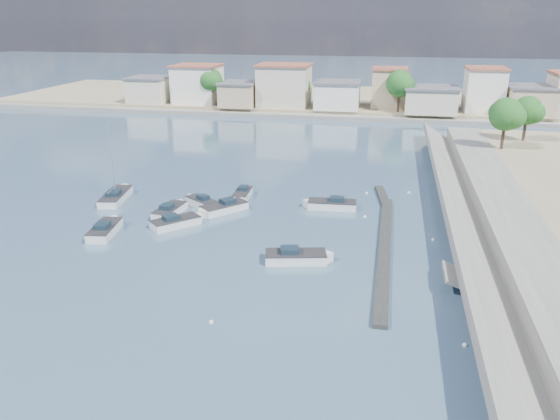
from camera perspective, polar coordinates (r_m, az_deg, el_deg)
name	(u,v)px	position (r m, az deg, el deg)	size (l,w,h in m)	color
ground	(339,160)	(77.00, 6.14, 5.21)	(400.00, 400.00, 0.00)	#324E65
seawall_walkway	(520,237)	(52.03, 23.76, -2.61)	(5.00, 90.00, 1.80)	slate
breakwater	(384,236)	(50.66, 10.83, -2.69)	(2.00, 31.02, 0.35)	black
far_shore_land	(362,101)	(127.78, 8.52, 11.24)	(160.00, 40.00, 1.40)	gray
far_shore_quay	(355,118)	(107.14, 7.82, 9.49)	(160.00, 2.50, 0.80)	slate
far_town	(413,92)	(112.16, 13.74, 11.92)	(113.01, 12.80, 8.35)	beige
shore_trees	(402,90)	(103.20, 12.58, 12.09)	(74.56, 38.32, 7.92)	#38281E
motorboat_a	(106,229)	(53.28, -17.75, -1.93)	(2.67, 5.55, 1.48)	silver
motorboat_b	(178,222)	(53.34, -10.61, -1.27)	(4.53, 4.67, 1.48)	silver
motorboat_c	(330,205)	(57.46, 5.20, 0.55)	(5.67, 2.26, 1.48)	silver
motorboat_d	(222,209)	(56.42, -6.11, 0.15)	(4.69, 5.00, 1.48)	silver
motorboat_e	(171,210)	(56.69, -11.34, -0.04)	(2.27, 5.17, 1.48)	silver
motorboat_f	(200,202)	(58.70, -8.37, 0.83)	(4.02, 3.46, 1.48)	silver
motorboat_g	(242,196)	(60.29, -3.99, 1.51)	(1.82, 4.67, 1.48)	silver
motorboat_h	(299,257)	(45.05, 2.01, -4.97)	(5.70, 3.05, 1.48)	silver
sailboat	(117,196)	(62.64, -16.70, 1.44)	(3.06, 6.87, 9.00)	silver
mooring_buoys	(378,238)	(50.48, 10.23, -2.89)	(16.48, 31.35, 0.32)	white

